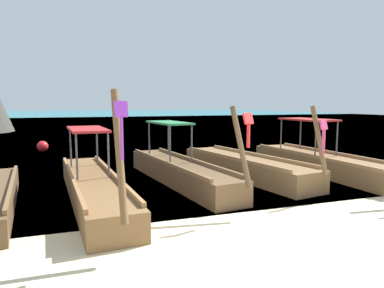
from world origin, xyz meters
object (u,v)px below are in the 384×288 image
Objects in this scene: longtail_boat_green_ribbon at (322,163)px; mooring_buoy_near at (43,146)px; longtail_boat_red_ribbon at (179,171)px; longtail_boat_pink_ribbon at (245,167)px; longtail_boat_violet_ribbon at (93,186)px.

longtail_boat_green_ribbon reaches higher than mooring_buoy_near.
longtail_boat_red_ribbon is 9.95m from mooring_buoy_near.
longtail_boat_pink_ribbon is 0.86× the size of longtail_boat_green_ribbon.
longtail_boat_violet_ribbon is 5.12m from longtail_boat_pink_ribbon.
longtail_boat_violet_ribbon is at bearing -173.30° from longtail_boat_green_ribbon.
mooring_buoy_near is at bearing 100.99° from longtail_boat_violet_ribbon.
longtail_boat_green_ribbon reaches higher than longtail_boat_violet_ribbon.
mooring_buoy_near is (-4.55, 8.84, -0.09)m from longtail_boat_red_ribbon.
longtail_boat_red_ribbon is 1.08× the size of longtail_boat_pink_ribbon.
longtail_boat_green_ribbon is at bearing -6.56° from longtail_boat_pink_ribbon.
longtail_boat_pink_ribbon is at bearing 173.44° from longtail_boat_green_ribbon.
longtail_boat_pink_ribbon is at bearing 3.68° from longtail_boat_red_ribbon.
longtail_boat_green_ribbon is at bearing 6.70° from longtail_boat_violet_ribbon.
longtail_boat_green_ribbon is 13.40× the size of mooring_buoy_near.
longtail_boat_red_ribbon reaches higher than longtail_boat_pink_ribbon.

